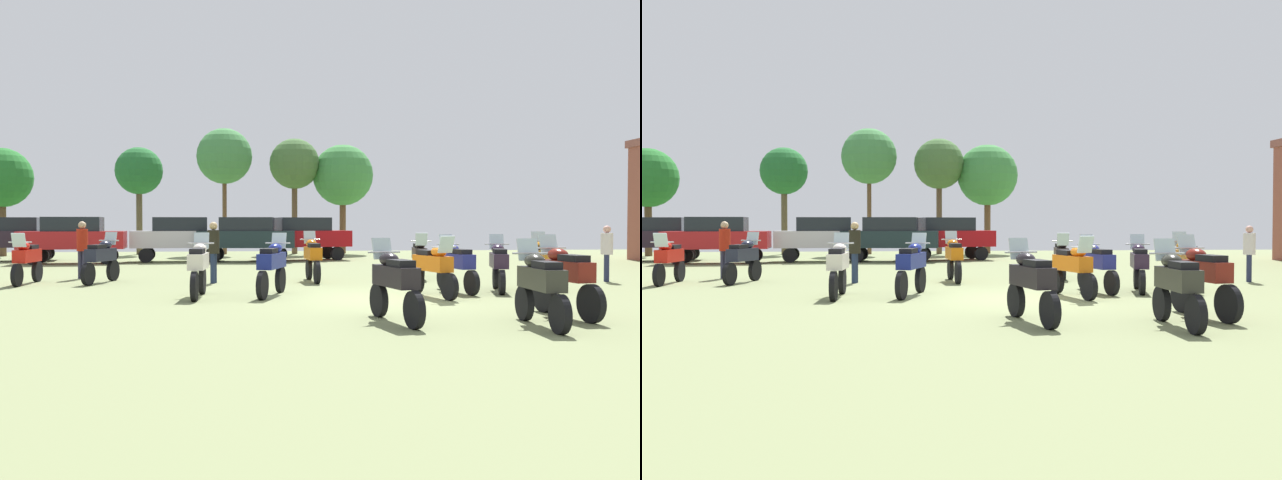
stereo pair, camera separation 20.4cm
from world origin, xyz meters
The scene contains 27 objects.
ground_plane centered at (0.00, 0.00, 0.01)m, with size 44.00×52.00×0.02m.
motorcycle_1 centered at (-7.15, 4.71, 0.74)m, with size 0.77×2.09×1.47m.
motorcycle_2 centered at (-2.39, 0.81, 0.76)m, with size 0.87×2.23×1.50m.
motorcycle_3 centered at (2.83, -3.31, 0.76)m, with size 0.62×2.13×1.51m.
motorcycle_4 centered at (-1.04, 4.51, 0.75)m, with size 0.62×2.13×1.50m.
motorcycle_5 centered at (1.35, 0.18, 0.73)m, with size 0.75×2.16×1.45m.
motorcycle_6 centered at (4.65, 1.37, 0.76)m, with size 0.68×2.15×1.51m.
motorcycle_7 centered at (3.35, 1.20, 0.73)m, with size 0.81×2.12×1.44m.
motorcycle_8 centered at (2.24, 1.14, 0.73)m, with size 0.67×2.09×1.44m.
motorcycle_9 centered at (-4.10, 0.69, 0.76)m, with size 0.62×2.17×1.50m.
motorcycle_10 centered at (2.41, 5.34, 0.73)m, with size 0.68×2.14×1.44m.
motorcycle_11 centered at (-0.43, -3.59, 0.74)m, with size 0.70×2.10×1.46m.
motorcycle_12 centered at (1.88, -4.32, 0.73)m, with size 0.62×2.08×1.46m.
motorcycle_13 centered at (-9.16, 4.54, 0.74)m, with size 0.62×2.17×1.46m.
car_1 centered at (-2.96, 14.95, 1.19)m, with size 4.45×2.20×2.00m.
car_2 centered at (-0.36, 15.89, 1.19)m, with size 4.57×2.63×2.00m.
car_3 centered at (-13.71, 16.60, 1.19)m, with size 4.55×2.52×2.00m.
car_4 centered at (-10.38, 14.31, 1.19)m, with size 4.43×2.14×2.00m.
car_5 centered at (-5.97, 15.34, 1.19)m, with size 4.43×2.14×2.00m.
person_1 centered at (7.61, 3.55, 0.98)m, with size 0.46×0.46×1.66m.
person_2 centered at (-3.94, 4.33, 1.05)m, with size 0.41×0.41×1.76m.
person_3 centered at (-8.06, 6.28, 1.07)m, with size 0.46×0.46×1.79m.
tree_1 centered at (-4.21, 22.17, 5.46)m, with size 3.09×3.09×7.02m.
tree_2 centered at (-15.70, 21.16, 4.11)m, with size 3.11×3.11×5.68m.
tree_3 centered at (-8.90, 22.42, 4.59)m, with size 2.61×2.61×5.94m.
tree_4 centered at (2.52, 22.55, 4.49)m, with size 3.49×3.49×6.25m.
tree_5 centered at (-0.28, 22.25, 5.06)m, with size 2.84×2.84×6.52m.
Camera 1 is at (-2.99, -14.70, 1.74)m, focal length 36.72 mm.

